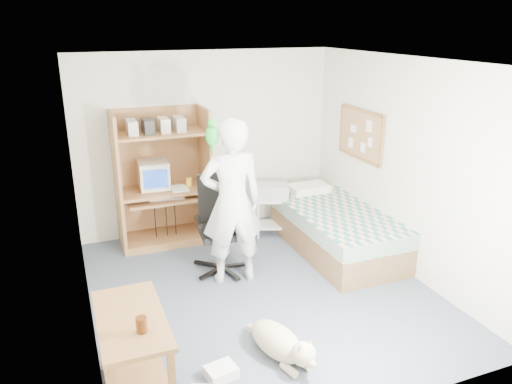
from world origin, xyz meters
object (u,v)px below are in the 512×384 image
side_desk (133,346)px  office_chair (221,237)px  bed (335,229)px  printer_cart (272,210)px  person (232,203)px  computer_hutch (163,183)px  dog (281,343)px

side_desk → office_chair: size_ratio=0.87×
bed → printer_cart: bed is taller
office_chair → person: (0.04, -0.31, 0.54)m
office_chair → printer_cart: 1.22m
computer_hutch → dog: size_ratio=1.96×
side_desk → bed: bearing=32.5°
printer_cart → bed: bearing=-33.9°
dog → person: bearing=71.5°
computer_hutch → dog: bearing=-81.7°
side_desk → person: (1.35, 1.56, 0.46)m
dog → printer_cart: 2.75m
bed → side_desk: (-2.85, -1.82, 0.21)m
computer_hutch → printer_cart: 1.55m
bed → person: (-1.50, -0.25, 0.66)m
office_chair → printer_cart: (0.99, 0.72, -0.04)m
office_chair → printer_cart: bearing=42.2°
office_chair → dog: office_chair is taller
side_desk → printer_cart: bearing=48.5°
bed → side_desk: bearing=-147.5°
person → printer_cart: (0.94, 1.03, -0.59)m
bed → computer_hutch: bearing=150.7°
bed → side_desk: side_desk is taller
side_desk → person: bearing=49.2°
bed → person: size_ratio=1.06×
side_desk → dog: size_ratio=1.09×
computer_hutch → bed: bearing=-29.3°
side_desk → office_chair: (1.30, 1.87, -0.08)m
dog → computer_hutch: bearing=82.6°
office_chair → dog: 1.85m
computer_hutch → side_desk: (-0.85, -2.94, -0.33)m
person → dog: bearing=93.4°
bed → side_desk: size_ratio=2.02×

